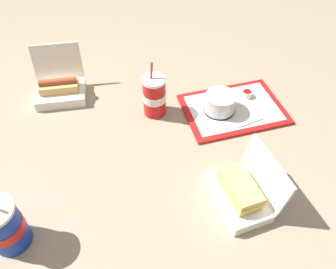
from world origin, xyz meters
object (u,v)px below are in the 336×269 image
object	(u,v)px
cake_container	(220,103)
clamshell_hotdog_center	(60,88)
plastic_fork	(250,122)
soda_cup_center	(154,96)
clamshell_sandwich_back	(241,192)
ketchup_cup	(247,94)
food_tray	(233,109)
soda_cup_front	(4,226)

from	to	relation	value
cake_container	clamshell_hotdog_center	world-z (taller)	clamshell_hotdog_center
cake_container	plastic_fork	distance (m)	0.13
plastic_fork	clamshell_hotdog_center	world-z (taller)	clamshell_hotdog_center
soda_cup_center	clamshell_sandwich_back	bearing A→B (deg)	119.06
soda_cup_center	clamshell_hotdog_center	bearing A→B (deg)	-19.44
clamshell_sandwich_back	soda_cup_center	distance (m)	0.46
clamshell_hotdog_center	ketchup_cup	bearing A→B (deg)	173.19
ketchup_cup	plastic_fork	bearing A→B (deg)	80.31
plastic_fork	cake_container	bearing A→B (deg)	-57.49
plastic_fork	soda_cup_center	xyz separation A→B (m)	(0.34, -0.10, 0.06)
ketchup_cup	clamshell_sandwich_back	xyz separation A→B (m)	(0.14, 0.45, 0.02)
ketchup_cup	clamshell_sandwich_back	world-z (taller)	clamshell_sandwich_back
cake_container	clamshell_sandwich_back	xyz separation A→B (m)	(0.01, 0.38, -0.00)
ketchup_cup	clamshell_hotdog_center	bearing A→B (deg)	-6.81
clamshell_sandwich_back	soda_cup_center	world-z (taller)	soda_cup_center
cake_container	soda_cup_center	size ratio (longest dim) A/B	0.53
food_tray	clamshell_hotdog_center	distance (m)	0.67
food_tray	soda_cup_front	distance (m)	0.85
plastic_fork	soda_cup_center	size ratio (longest dim) A/B	0.51
soda_cup_front	soda_cup_center	bearing A→B (deg)	-131.39
soda_cup_front	clamshell_hotdog_center	bearing A→B (deg)	-95.34
soda_cup_center	ketchup_cup	bearing A→B (deg)	-173.53
cake_container	clamshell_sandwich_back	size ratio (longest dim) A/B	0.49
cake_container	soda_cup_center	distance (m)	0.24
food_tray	ketchup_cup	distance (m)	0.09
plastic_fork	soda_cup_center	bearing A→B (deg)	-36.97
clamshell_hotdog_center	soda_cup_front	xyz separation A→B (m)	(0.06, 0.60, 0.04)
cake_container	ketchup_cup	distance (m)	0.14
food_tray	ketchup_cup	world-z (taller)	ketchup_cup
cake_container	plastic_fork	size ratio (longest dim) A/B	1.04
clamshell_hotdog_center	soda_cup_front	size ratio (longest dim) A/B	0.89
clamshell_hotdog_center	soda_cup_center	world-z (taller)	soda_cup_center
plastic_fork	clamshell_hotdog_center	bearing A→B (deg)	-38.30
soda_cup_front	ketchup_cup	bearing A→B (deg)	-146.56
plastic_fork	soda_cup_front	xyz separation A→B (m)	(0.75, 0.37, 0.07)
ketchup_cup	soda_cup_front	size ratio (longest dim) A/B	0.18
soda_cup_center	soda_cup_front	size ratio (longest dim) A/B	0.98
soda_cup_center	soda_cup_front	distance (m)	0.63
food_tray	clamshell_hotdog_center	size ratio (longest dim) A/B	2.08
clamshell_hotdog_center	soda_cup_front	bearing A→B (deg)	84.66
clamshell_sandwich_back	soda_cup_front	world-z (taller)	soda_cup_front
food_tray	cake_container	size ratio (longest dim) A/B	3.59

